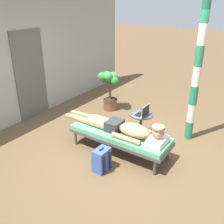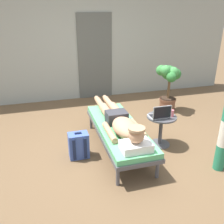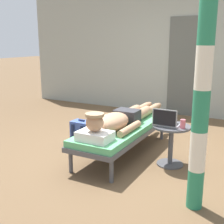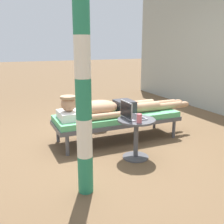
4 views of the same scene
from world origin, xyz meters
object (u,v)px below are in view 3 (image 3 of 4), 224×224
Objects in this scene: person_reclining at (121,119)px; drink_glass at (183,124)px; porch_post at (204,68)px; side_table at (171,138)px; lounge_chair at (123,130)px; laptop at (166,122)px; backpack at (82,134)px.

person_reclining is 19.75× the size of drink_glass.
drink_glass is at bearing 114.00° from porch_post.
drink_glass is at bearing -17.26° from side_table.
person_reclining is 0.86m from drink_glass.
lounge_chair is at bearing 143.06° from porch_post.
lounge_chair is 6.18× the size of laptop.
porch_post is (1.22, -0.92, 0.98)m from lounge_chair.
side_table is 0.24m from laptop.
lounge_chair is 17.43× the size of drink_glass.
lounge_chair is 0.88× the size of person_reclining.
drink_glass is (0.15, -0.05, 0.22)m from side_table.
porch_post is at bearing -24.74° from backpack.
drink_glass is (0.21, 0.00, -0.00)m from laptop.
side_table is at bearing 120.83° from porch_post.
drink_glass is (0.86, -0.11, 0.23)m from lounge_chair.
lounge_chair is at bearing 90.00° from person_reclining.
laptop is 1.24m from porch_post.
laptop reaches higher than person_reclining.
person_reclining reaches higher than lounge_chair.
side_table is 1.69× the size of laptop.
porch_post is at bearing -36.94° from lounge_chair.
porch_post is at bearing -66.00° from drink_glass.
person_reclining is at bearing 176.63° from laptop.
side_table is 4.76× the size of drink_glass.
person_reclining is at bearing -178.95° from side_table.
person_reclining is at bearing 177.76° from drink_glass.
drink_glass is 1.57m from backpack.
person_reclining is 0.73m from backpack.
person_reclining is at bearing 145.44° from porch_post.
backpack is at bearing 177.83° from person_reclining.
side_table is 1.38m from backpack.
lounge_chair is 4.52× the size of backpack.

